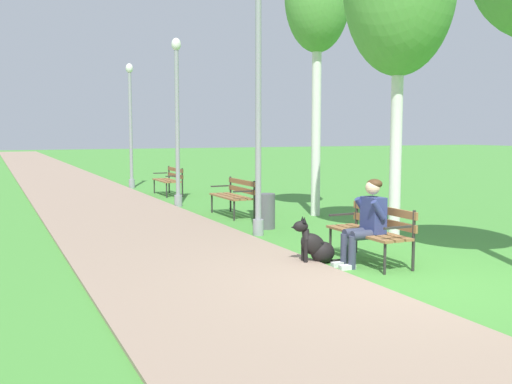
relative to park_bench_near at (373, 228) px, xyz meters
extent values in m
plane|color=#478E38|center=(-0.42, -1.10, -0.51)|extent=(120.00, 120.00, 0.00)
cube|color=gray|center=(-2.45, 22.90, -0.49)|extent=(3.31, 60.00, 0.04)
cube|color=olive|center=(-0.27, 0.00, -0.06)|extent=(0.14, 1.50, 0.04)
cube|color=olive|center=(-0.10, 0.00, -0.06)|extent=(0.14, 1.50, 0.04)
cube|color=olive|center=(0.08, 0.00, -0.06)|extent=(0.14, 1.50, 0.04)
cube|color=olive|center=(0.18, 0.00, 0.08)|extent=(0.04, 1.50, 0.11)
cube|color=olive|center=(0.18, 0.00, 0.26)|extent=(0.04, 1.50, 0.11)
cylinder|color=#2D2B28|center=(-0.30, 0.69, -0.29)|extent=(0.04, 0.04, 0.45)
cylinder|color=#2D2B28|center=(0.18, 0.69, -0.09)|extent=(0.04, 0.04, 0.85)
cube|color=#2D2B28|center=(-0.10, 0.69, 0.12)|extent=(0.45, 0.04, 0.03)
cylinder|color=#2D2B28|center=(-0.30, -0.69, -0.29)|extent=(0.04, 0.04, 0.45)
cylinder|color=#2D2B28|center=(0.18, -0.69, -0.09)|extent=(0.04, 0.04, 0.85)
cube|color=#2D2B28|center=(-0.10, -0.69, 0.12)|extent=(0.45, 0.04, 0.03)
cube|color=olive|center=(-0.27, 5.30, -0.06)|extent=(0.14, 1.50, 0.04)
cube|color=olive|center=(-0.10, 5.30, -0.06)|extent=(0.14, 1.50, 0.04)
cube|color=olive|center=(0.08, 5.30, -0.06)|extent=(0.14, 1.50, 0.04)
cube|color=olive|center=(0.18, 5.30, 0.08)|extent=(0.04, 1.50, 0.11)
cube|color=olive|center=(0.18, 5.30, 0.26)|extent=(0.04, 1.50, 0.11)
cylinder|color=#2D2B28|center=(-0.30, 5.99, -0.29)|extent=(0.04, 0.04, 0.45)
cylinder|color=#2D2B28|center=(0.18, 5.99, -0.09)|extent=(0.04, 0.04, 0.85)
cube|color=#2D2B28|center=(-0.10, 5.99, 0.12)|extent=(0.45, 0.04, 0.03)
cylinder|color=#2D2B28|center=(-0.30, 4.61, -0.29)|extent=(0.04, 0.04, 0.45)
cylinder|color=#2D2B28|center=(0.18, 4.61, -0.09)|extent=(0.04, 0.04, 0.85)
cube|color=#2D2B28|center=(-0.10, 4.61, 0.12)|extent=(0.45, 0.04, 0.03)
cube|color=olive|center=(-0.37, 10.19, -0.06)|extent=(0.14, 1.50, 0.04)
cube|color=olive|center=(-0.20, 10.19, -0.06)|extent=(0.14, 1.50, 0.04)
cube|color=olive|center=(-0.02, 10.19, -0.06)|extent=(0.14, 1.50, 0.04)
cube|color=olive|center=(0.08, 10.19, 0.08)|extent=(0.04, 1.50, 0.11)
cube|color=olive|center=(0.08, 10.19, 0.26)|extent=(0.04, 1.50, 0.11)
cylinder|color=#2D2B28|center=(-0.40, 10.88, -0.29)|extent=(0.04, 0.04, 0.45)
cylinder|color=#2D2B28|center=(0.08, 10.88, -0.09)|extent=(0.04, 0.04, 0.85)
cube|color=#2D2B28|center=(-0.20, 10.88, 0.12)|extent=(0.45, 0.04, 0.03)
cylinder|color=#2D2B28|center=(-0.40, 9.50, -0.29)|extent=(0.04, 0.04, 0.45)
cylinder|color=#2D2B28|center=(0.08, 9.50, -0.09)|extent=(0.04, 0.04, 0.85)
cube|color=#2D2B28|center=(-0.20, 9.50, 0.12)|extent=(0.45, 0.04, 0.03)
cylinder|color=#33384C|center=(-0.31, -0.04, -0.04)|extent=(0.42, 0.14, 0.14)
cylinder|color=#33384C|center=(-0.52, -0.04, -0.28)|extent=(0.11, 0.11, 0.47)
cube|color=silver|center=(-0.60, -0.04, -0.48)|extent=(0.24, 0.09, 0.07)
cylinder|color=#33384C|center=(-0.31, -0.24, -0.04)|extent=(0.42, 0.14, 0.14)
cylinder|color=#33384C|center=(-0.52, -0.24, -0.28)|extent=(0.11, 0.11, 0.47)
cube|color=silver|center=(-0.60, -0.24, -0.48)|extent=(0.24, 0.09, 0.07)
cube|color=navy|center=(-0.10, -0.14, 0.22)|extent=(0.22, 0.36, 0.52)
cylinder|color=navy|center=(-0.16, 0.06, 0.32)|extent=(0.25, 0.09, 0.30)
cylinder|color=navy|center=(-0.16, -0.34, 0.32)|extent=(0.25, 0.09, 0.30)
sphere|color=beige|center=(-0.12, -0.14, 0.62)|extent=(0.21, 0.21, 0.21)
ellipsoid|color=#472D19|center=(-0.09, -0.14, 0.67)|extent=(0.22, 0.23, 0.14)
ellipsoid|color=black|center=(-0.70, 0.26, -0.35)|extent=(0.41, 0.34, 0.32)
ellipsoid|color=black|center=(-0.85, 0.29, -0.23)|extent=(0.53, 0.31, 0.48)
ellipsoid|color=black|center=(-0.80, 0.28, -0.19)|extent=(0.38, 0.25, 0.27)
cylinder|color=black|center=(-0.96, 0.37, -0.32)|extent=(0.06, 0.06, 0.38)
cylinder|color=black|center=(-0.98, 0.25, -0.32)|extent=(0.06, 0.06, 0.38)
cylinder|color=black|center=(-0.95, 0.31, -0.08)|extent=(0.14, 0.18, 0.19)
ellipsoid|color=black|center=(-1.03, 0.32, 0.05)|extent=(0.24, 0.18, 0.16)
cone|color=black|center=(-1.13, 0.34, 0.04)|extent=(0.11, 0.11, 0.09)
cone|color=black|center=(-0.99, 0.36, 0.15)|extent=(0.06, 0.06, 0.09)
cone|color=black|center=(-1.00, 0.27, 0.15)|extent=(0.06, 0.06, 0.09)
cylinder|color=black|center=(-0.50, 0.23, -0.49)|extent=(0.28, 0.09, 0.04)
cylinder|color=gray|center=(-0.58, 2.76, -0.36)|extent=(0.20, 0.20, 0.30)
cylinder|color=gray|center=(-0.58, 2.76, 1.72)|extent=(0.11, 0.11, 4.47)
cylinder|color=gray|center=(-0.67, 7.47, -0.36)|extent=(0.20, 0.20, 0.30)
cylinder|color=gray|center=(-0.67, 7.47, 1.48)|extent=(0.11, 0.11, 3.98)
ellipsoid|color=silver|center=(-0.67, 7.47, 3.59)|extent=(0.24, 0.24, 0.32)
cylinder|color=gray|center=(-0.65, 12.85, -0.36)|extent=(0.20, 0.20, 0.30)
cylinder|color=gray|center=(-0.65, 12.85, 1.44)|extent=(0.11, 0.11, 3.91)
ellipsoid|color=silver|center=(-0.65, 12.85, 3.52)|extent=(0.24, 0.24, 0.32)
cylinder|color=silver|center=(1.41, 1.32, 1.24)|extent=(0.20, 0.20, 3.51)
cylinder|color=silver|center=(1.71, 4.58, 1.58)|extent=(0.21, 0.21, 4.18)
cylinder|color=#515156|center=(-0.12, 3.39, -0.16)|extent=(0.36, 0.36, 0.70)
camera|label=1|loc=(-5.13, -7.03, 1.41)|focal=41.21mm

